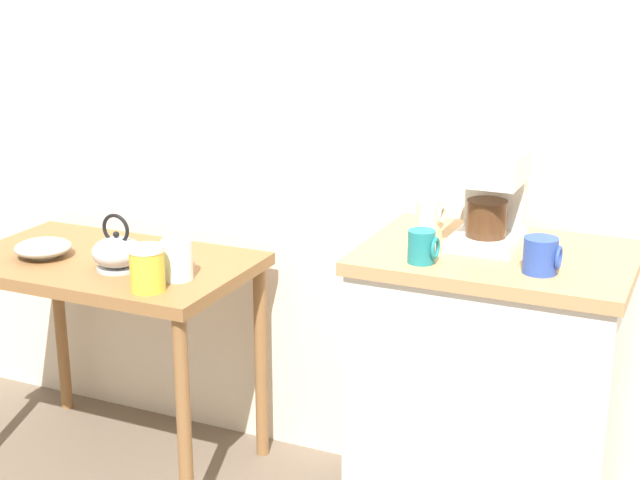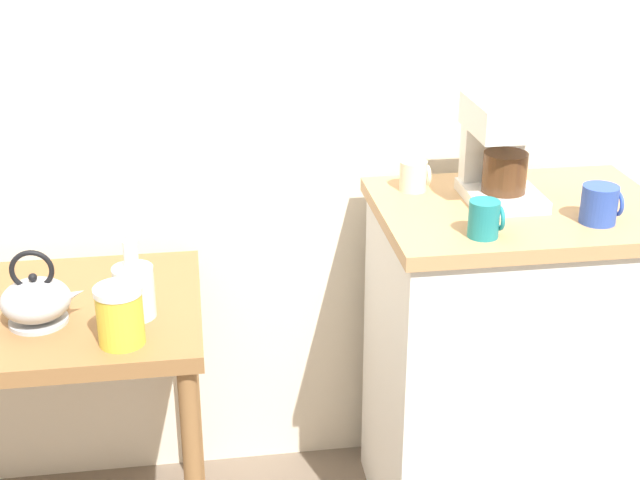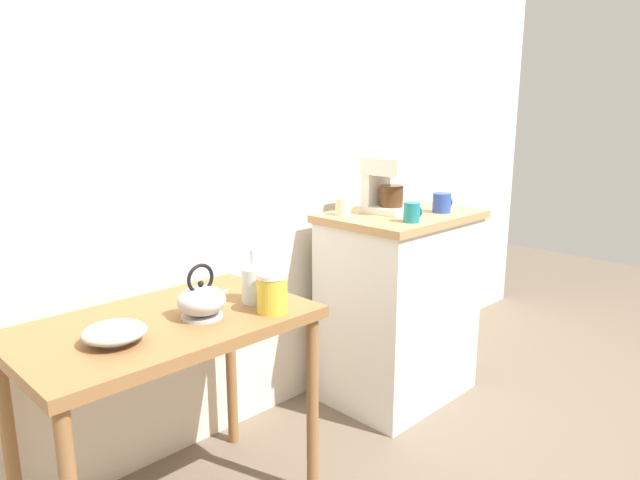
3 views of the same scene
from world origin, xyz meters
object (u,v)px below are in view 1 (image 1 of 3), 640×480
(glass_carafe_vase, at_px, (177,258))
(coffee_maker, at_px, (491,193))
(bowl_stoneware, at_px, (43,248))
(canister_enamel, at_px, (147,268))
(mug_blue, at_px, (541,256))
(teakettle, at_px, (118,252))
(mug_dark_teal, at_px, (422,247))
(mug_small_cream, at_px, (430,214))

(glass_carafe_vase, bearing_deg, coffee_maker, 9.48)
(bowl_stoneware, height_order, canister_enamel, canister_enamel)
(canister_enamel, bearing_deg, mug_blue, 4.26)
(bowl_stoneware, xyz_separation_m, teakettle, (0.30, -0.00, 0.02))
(bowl_stoneware, xyz_separation_m, coffee_maker, (1.43, 0.15, 0.30))
(teakettle, relative_size, canister_enamel, 1.43)
(glass_carafe_vase, bearing_deg, canister_enamel, -101.53)
(bowl_stoneware, height_order, glass_carafe_vase, glass_carafe_vase)
(bowl_stoneware, xyz_separation_m, glass_carafe_vase, (0.52, -0.00, 0.04))
(glass_carafe_vase, bearing_deg, mug_dark_teal, -5.85)
(canister_enamel, distance_m, mug_dark_teal, 0.84)
(bowl_stoneware, relative_size, mug_small_cream, 2.37)
(canister_enamel, bearing_deg, teakettle, 147.66)
(coffee_maker, relative_size, mug_blue, 2.80)
(coffee_maker, relative_size, mug_dark_teal, 3.02)
(teakettle, distance_m, coffee_maker, 1.17)
(glass_carafe_vase, xyz_separation_m, canister_enamel, (-0.02, -0.12, 0.00))
(canister_enamel, distance_m, mug_blue, 1.14)
(bowl_stoneware, relative_size, mug_blue, 1.99)
(glass_carafe_vase, bearing_deg, mug_small_cream, 18.68)
(coffee_maker, bearing_deg, mug_dark_teal, -115.82)
(mug_dark_teal, bearing_deg, bowl_stoneware, 176.33)
(glass_carafe_vase, distance_m, mug_small_cream, 0.77)
(glass_carafe_vase, xyz_separation_m, coffee_maker, (0.91, 0.15, 0.26))
(mug_dark_teal, bearing_deg, glass_carafe_vase, 174.15)
(teakettle, bearing_deg, glass_carafe_vase, 0.02)
(glass_carafe_vase, distance_m, canister_enamel, 0.12)
(teakettle, distance_m, mug_blue, 1.33)
(canister_enamel, xyz_separation_m, mug_blue, (1.12, 0.08, 0.16))
(teakettle, xyz_separation_m, mug_small_cream, (0.93, 0.24, 0.17))
(coffee_maker, distance_m, mug_small_cream, 0.24)
(coffee_maker, bearing_deg, mug_blue, -46.52)
(teakettle, bearing_deg, mug_small_cream, 14.53)
(bowl_stoneware, relative_size, canister_enamel, 1.36)
(mug_small_cream, bearing_deg, glass_carafe_vase, -161.32)
(bowl_stoneware, relative_size, teakettle, 0.96)
(bowl_stoneware, distance_m, mug_blue, 1.63)
(coffee_maker, bearing_deg, glass_carafe_vase, -170.52)
(coffee_maker, xyz_separation_m, mug_small_cream, (-0.20, 0.09, -0.10))
(bowl_stoneware, bearing_deg, canister_enamel, -14.25)
(canister_enamel, relative_size, mug_blue, 1.46)
(coffee_maker, bearing_deg, bowl_stoneware, -174.02)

